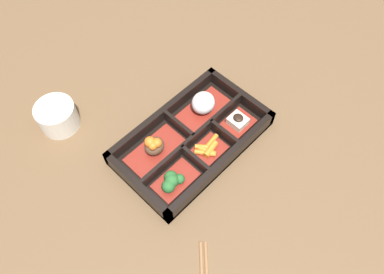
% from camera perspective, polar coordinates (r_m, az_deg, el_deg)
% --- Properties ---
extents(ground_plane, '(3.00, 3.00, 0.00)m').
position_cam_1_polar(ground_plane, '(0.83, 0.00, -0.90)').
color(ground_plane, brown).
extents(bento_base, '(0.33, 0.19, 0.01)m').
position_cam_1_polar(bento_base, '(0.83, 0.00, -0.73)').
color(bento_base, black).
rests_on(bento_base, ground_plane).
extents(bento_rim, '(0.33, 0.19, 0.04)m').
position_cam_1_polar(bento_rim, '(0.81, 0.14, -0.23)').
color(bento_rim, black).
rests_on(bento_rim, ground_plane).
extents(bowl_stew, '(0.13, 0.07, 0.06)m').
position_cam_1_polar(bowl_stew, '(0.80, -5.76, -1.53)').
color(bowl_stew, maroon).
rests_on(bowl_stew, bento_base).
extents(bowl_rice, '(0.13, 0.07, 0.06)m').
position_cam_1_polar(bowl_rice, '(0.85, 1.71, 4.94)').
color(bowl_rice, maroon).
rests_on(bowl_rice, bento_base).
extents(bowl_greens, '(0.09, 0.06, 0.03)m').
position_cam_1_polar(bowl_greens, '(0.76, -3.01, -6.69)').
color(bowl_greens, maroon).
rests_on(bowl_greens, bento_base).
extents(bowl_carrots, '(0.07, 0.06, 0.02)m').
position_cam_1_polar(bowl_carrots, '(0.81, 2.49, -1.85)').
color(bowl_carrots, maroon).
rests_on(bowl_carrots, bento_base).
extents(bowl_tofu, '(0.08, 0.06, 0.03)m').
position_cam_1_polar(bowl_tofu, '(0.85, 6.96, 2.30)').
color(bowl_tofu, maroon).
rests_on(bowl_tofu, bento_base).
extents(tea_cup, '(0.09, 0.09, 0.06)m').
position_cam_1_polar(tea_cup, '(0.89, -19.85, 3.05)').
color(tea_cup, beige).
rests_on(tea_cup, ground_plane).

